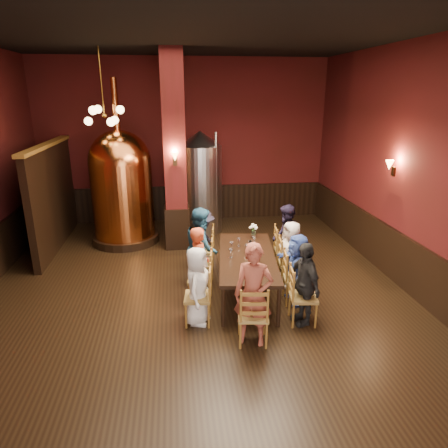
{
  "coord_description": "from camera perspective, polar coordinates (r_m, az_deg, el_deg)",
  "views": [
    {
      "loc": [
        -0.34,
        -6.39,
        3.58
      ],
      "look_at": [
        0.5,
        0.2,
        1.38
      ],
      "focal_mm": 32.0,
      "sensor_mm": 36.0,
      "label": 1
    }
  ],
  "objects": [
    {
      "name": "chair_6",
      "position": [
        7.82,
        9.42,
        -5.5
      ],
      "size": [
        0.51,
        0.51,
        0.92
      ],
      "primitive_type": null,
      "rotation": [
        0.0,
        0.0,
        1.45
      ],
      "color": "brown",
      "rests_on": "ground"
    },
    {
      "name": "wine_glass_8",
      "position": [
        7.7,
        2.12,
        -2.62
      ],
      "size": [
        0.07,
        0.07,
        0.17
      ],
      "primitive_type": null,
      "color": "white",
      "rests_on": "dining_table"
    },
    {
      "name": "chair_8",
      "position": [
        6.06,
        4.15,
        -12.79
      ],
      "size": [
        0.51,
        0.51,
        0.92
      ],
      "primitive_type": null,
      "rotation": [
        0.0,
        0.0,
        3.02
      ],
      "color": "brown",
      "rests_on": "ground"
    },
    {
      "name": "wine_glass_5",
      "position": [
        6.62,
        4.24,
        -6.29
      ],
      "size": [
        0.07,
        0.07,
        0.17
      ],
      "primitive_type": null,
      "color": "white",
      "rests_on": "dining_table"
    },
    {
      "name": "wine_glass_9",
      "position": [
        7.16,
        4.62,
        -4.31
      ],
      "size": [
        0.07,
        0.07,
        0.17
      ],
      "primitive_type": null,
      "color": "white",
      "rests_on": "dining_table"
    },
    {
      "name": "dining_table",
      "position": [
        7.33,
        3.33,
        -4.99
      ],
      "size": [
        1.29,
        2.51,
        0.75
      ],
      "rotation": [
        0.0,
        0.0,
        -0.13
      ],
      "color": "black",
      "rests_on": "ground"
    },
    {
      "name": "wine_glass_0",
      "position": [
        7.57,
        3.83,
        -3.01
      ],
      "size": [
        0.07,
        0.07,
        0.17
      ],
      "primitive_type": null,
      "color": "white",
      "rests_on": "dining_table"
    },
    {
      "name": "sconce_column",
      "position": [
        9.0,
        -7.03,
        9.34
      ],
      "size": [
        0.2,
        0.2,
        0.36
      ],
      "primitive_type": null,
      "rotation": [
        0.0,
        0.0,
        3.14
      ],
      "color": "black",
      "rests_on": "column"
    },
    {
      "name": "column",
      "position": [
        9.29,
        -7.06,
        9.92
      ],
      "size": [
        0.58,
        0.58,
        4.5
      ],
      "primitive_type": "cube",
      "color": "#4C1013",
      "rests_on": "ground"
    },
    {
      "name": "wine_glass_1",
      "position": [
        7.78,
        4.32,
        -2.43
      ],
      "size": [
        0.07,
        0.07,
        0.17
      ],
      "primitive_type": null,
      "color": "white",
      "rests_on": "dining_table"
    },
    {
      "name": "person_3",
      "position": [
        8.27,
        -2.96,
        -2.43
      ],
      "size": [
        0.78,
        0.97,
        1.32
      ],
      "primitive_type": "imported",
      "rotation": [
        0.0,
        0.0,
        1.17
      ],
      "color": "black",
      "rests_on": "ground"
    },
    {
      "name": "person_4",
      "position": [
        6.54,
        11.38,
        -8.33
      ],
      "size": [
        0.49,
        0.86,
        1.38
      ],
      "primitive_type": "imported",
      "rotation": [
        0.0,
        0.0,
        4.91
      ],
      "color": "black",
      "rests_on": "ground"
    },
    {
      "name": "chair_5",
      "position": [
        7.23,
        10.25,
        -7.6
      ],
      "size": [
        0.51,
        0.51,
        0.92
      ],
      "primitive_type": null,
      "rotation": [
        0.0,
        0.0,
        1.45
      ],
      "color": "brown",
      "rests_on": "ground"
    },
    {
      "name": "rose_vase",
      "position": [
        8.12,
        4.26,
        -0.67
      ],
      "size": [
        0.18,
        0.18,
        0.3
      ],
      "color": "white",
      "rests_on": "dining_table"
    },
    {
      "name": "pendant_cluster",
      "position": [
        9.42,
        -16.74,
        14.63
      ],
      "size": [
        0.9,
        0.9,
        1.7
      ],
      "primitive_type": null,
      "color": "#A57226",
      "rests_on": "room"
    },
    {
      "name": "wine_glass_7",
      "position": [
        7.39,
        3.28,
        -3.57
      ],
      "size": [
        0.07,
        0.07,
        0.17
      ],
      "primitive_type": null,
      "color": "white",
      "rests_on": "dining_table"
    },
    {
      "name": "person_7",
      "position": [
        8.34,
        8.79,
        -2.06
      ],
      "size": [
        0.52,
        0.76,
        1.42
      ],
      "primitive_type": "imported",
      "rotation": [
        0.0,
        0.0,
        4.43
      ],
      "color": "black",
      "rests_on": "ground"
    },
    {
      "name": "partition",
      "position": [
        10.29,
        -23.23,
        3.42
      ],
      "size": [
        0.22,
        3.5,
        2.4
      ],
      "primitive_type": "cube",
      "color": "black",
      "rests_on": "ground"
    },
    {
      "name": "wine_glass_4",
      "position": [
        7.19,
        0.97,
        -4.18
      ],
      "size": [
        0.07,
        0.07,
        0.17
      ],
      "primitive_type": null,
      "color": "white",
      "rests_on": "dining_table"
    },
    {
      "name": "wine_glass_3",
      "position": [
        7.5,
        1.12,
        -3.19
      ],
      "size": [
        0.07,
        0.07,
        0.17
      ],
      "primitive_type": null,
      "color": "white",
      "rests_on": "dining_table"
    },
    {
      "name": "person_5",
      "position": [
        7.15,
        10.33,
        -6.3
      ],
      "size": [
        0.44,
        1.21,
        1.28
      ],
      "primitive_type": "imported",
      "rotation": [
        0.0,
        0.0,
        4.77
      ],
      "color": "#3B58B1",
      "rests_on": "ground"
    },
    {
      "name": "wine_glass_2",
      "position": [
        7.58,
        3.65,
        -2.99
      ],
      "size": [
        0.07,
        0.07,
        0.17
      ],
      "primitive_type": null,
      "color": "white",
      "rests_on": "dining_table"
    },
    {
      "name": "person_2",
      "position": [
        7.6,
        -3.22,
        -3.37
      ],
      "size": [
        0.38,
        0.76,
        1.56
      ],
      "primitive_type": "imported",
      "rotation": [
        0.0,
        0.0,
        1.57
      ],
      "color": "navy",
      "rests_on": "ground"
    },
    {
      "name": "wine_glass_6",
      "position": [
        7.05,
        4.88,
        -4.71
      ],
      "size": [
        0.07,
        0.07,
        0.17
      ],
      "primitive_type": null,
      "color": "white",
      "rests_on": "dining_table"
    },
    {
      "name": "chair_4",
      "position": [
        6.64,
        11.25,
        -10.12
      ],
      "size": [
        0.51,
        0.51,
        0.92
      ],
      "primitive_type": null,
      "rotation": [
        0.0,
        0.0,
        1.45
      ],
      "color": "brown",
      "rests_on": "ground"
    },
    {
      "name": "person_1",
      "position": [
        7.02,
        -3.49,
        -5.93
      ],
      "size": [
        0.38,
        0.54,
        1.41
      ],
      "primitive_type": "imported",
      "rotation": [
        0.0,
        0.0,
        1.66
      ],
      "color": "#B93E1F",
      "rests_on": "ground"
    },
    {
      "name": "chair_2",
      "position": [
        7.72,
        -3.18,
        -5.57
      ],
      "size": [
        0.51,
        0.51,
        0.92
      ],
      "primitive_type": null,
      "rotation": [
        0.0,
        0.0,
        -1.7
      ],
      "color": "brown",
      "rests_on": "ground"
    },
    {
      "name": "chair_1",
      "position": [
        7.13,
        -3.45,
        -7.72
      ],
      "size": [
        0.51,
        0.51,
        0.92
      ],
      "primitive_type": null,
      "rotation": [
        0.0,
        0.0,
        -1.7
      ],
      "color": "brown",
      "rests_on": "ground"
    },
    {
      "name": "steel_vessel",
      "position": [
        10.55,
        -3.33,
        5.94
      ],
      "size": [
        1.13,
        1.13,
        2.66
      ],
      "rotation": [
        0.0,
        0.0,
        0.03
      ],
      "color": "#B2B2B7",
      "rests_on": "ground"
    },
    {
      "name": "room",
      "position": [
        6.54,
        -4.16,
        6.5
      ],
      "size": [
        10.0,
        10.02,
        4.5
      ],
      "color": "black",
      "rests_on": "ground"
    },
    {
      "name": "chair_7",
      "position": [
        8.43,
        8.71,
        -3.67
      ],
      "size": [
        0.51,
        0.51,
        0.92
      ],
      "primitive_type": null,
      "rotation": [
        0.0,
        0.0,
        1.45
      ],
      "color": "brown",
      "rests_on": "ground"
    },
    {
      "name": "person_6",
      "position": [
        7.75,
        9.49,
        -4.25
      ],
      "size": [
        0.55,
        0.71,
        1.29
      ],
      "primitive_type": "imported",
      "rotation": [
        0.0,
        0.0,
        4.96
      ],
      "color": "silver",
      "rests_on": "ground"
    },
    {
      "name": "wainscot_right",
      "position": [
        8.3,
        24.72,
        -5.27
      ],
      "size": [
        0.08,
        9.9,
        1.0
      ],
      "primitive_type": "cube",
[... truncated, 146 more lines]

